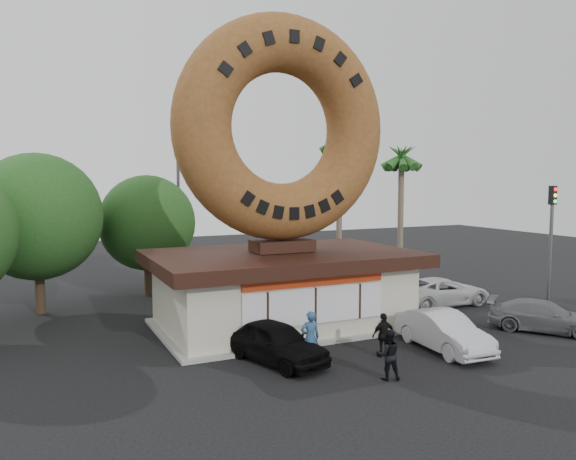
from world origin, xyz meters
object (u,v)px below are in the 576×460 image
(donut_shop, at_px, (282,286))
(traffic_signal, at_px, (551,230))
(person_center, at_px, (388,355))
(car_grey, at_px, (544,316))
(car_silver, at_px, (443,331))
(street_lamp, at_px, (181,213))
(giant_donut, at_px, (282,129))
(person_right, at_px, (384,335))
(person_left, at_px, (310,338))
(car_white, at_px, (442,291))
(car_black, at_px, (276,342))

(donut_shop, relative_size, traffic_signal, 1.84)
(person_center, bearing_deg, car_grey, -146.90)
(car_silver, bearing_deg, street_lamp, 113.80)
(giant_donut, bearing_deg, person_right, -73.52)
(traffic_signal, xyz_separation_m, person_left, (-15.23, -3.03, -2.92))
(car_white, bearing_deg, car_grey, -172.94)
(car_white, bearing_deg, person_right, 128.67)
(car_white, bearing_deg, donut_shop, 93.64)
(donut_shop, xyz_separation_m, person_right, (1.59, -5.36, -0.97))
(person_left, bearing_deg, person_center, 133.07)
(person_left, relative_size, car_black, 0.44)
(street_lamp, bearing_deg, car_white, -41.41)
(traffic_signal, bearing_deg, person_left, -168.74)
(car_black, height_order, car_grey, car_black)
(giant_donut, bearing_deg, donut_shop, -90.00)
(person_left, relative_size, car_white, 0.37)
(donut_shop, bearing_deg, car_grey, -29.20)
(street_lamp, xyz_separation_m, person_right, (3.44, -15.37, -3.68))
(street_lamp, height_order, car_silver, street_lamp)
(giant_donut, bearing_deg, car_black, -116.97)
(donut_shop, relative_size, giant_donut, 1.18)
(donut_shop, bearing_deg, car_black, -117.06)
(car_grey, bearing_deg, person_left, 140.03)
(donut_shop, relative_size, car_white, 2.22)
(traffic_signal, relative_size, person_center, 3.73)
(street_lamp, height_order, car_white, street_lamp)
(person_right, bearing_deg, giant_donut, -71.48)
(person_left, distance_m, car_silver, 5.34)
(person_center, bearing_deg, traffic_signal, -137.27)
(giant_donut, distance_m, person_left, 9.20)
(donut_shop, xyz_separation_m, car_grey, (9.67, -5.40, -1.12))
(car_black, xyz_separation_m, car_grey, (11.85, -1.13, -0.08))
(donut_shop, relative_size, person_right, 6.99)
(donut_shop, relative_size, street_lamp, 1.40)
(car_white, bearing_deg, person_center, 132.89)
(donut_shop, relative_size, car_grey, 2.52)
(traffic_signal, distance_m, car_white, 6.29)
(person_center, distance_m, car_white, 11.64)
(traffic_signal, relative_size, car_black, 1.43)
(person_right, height_order, car_silver, person_right)
(donut_shop, xyz_separation_m, car_white, (9.10, 0.35, -1.07))
(giant_donut, relative_size, car_silver, 2.17)
(donut_shop, height_order, car_black, donut_shop)
(giant_donut, height_order, street_lamp, giant_donut)
(traffic_signal, relative_size, car_grey, 1.37)
(street_lamp, bearing_deg, car_silver, -69.30)
(traffic_signal, xyz_separation_m, car_grey, (-4.33, -3.41, -3.22))
(traffic_signal, xyz_separation_m, car_white, (-4.90, 2.35, -3.17))
(donut_shop, distance_m, person_center, 7.42)
(car_silver, bearing_deg, person_center, -152.26)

